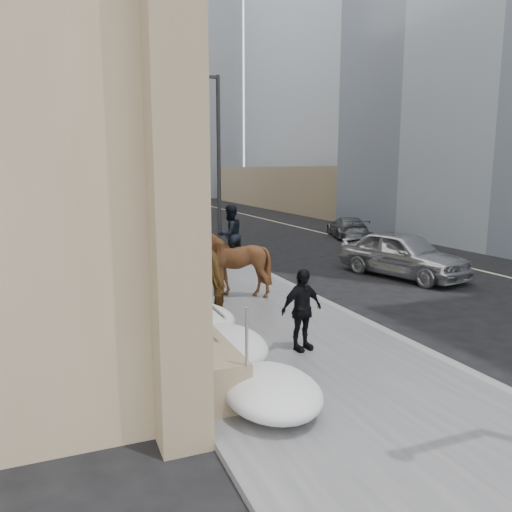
{
  "coord_description": "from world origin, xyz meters",
  "views": [
    {
      "loc": [
        -4.31,
        -8.62,
        3.81
      ],
      "look_at": [
        0.17,
        2.54,
        1.7
      ],
      "focal_mm": 35.0,
      "sensor_mm": 36.0,
      "label": 1
    }
  ],
  "objects_px": {
    "mounted_horse_right": "(231,259)",
    "pedestrian": "(302,310)",
    "car_grey": "(347,227)",
    "car_silver": "(403,254)",
    "mounted_horse_left": "(202,265)"
  },
  "relations": [
    {
      "from": "mounted_horse_right",
      "to": "pedestrian",
      "type": "bearing_deg",
      "value": 66.96
    },
    {
      "from": "mounted_horse_right",
      "to": "pedestrian",
      "type": "height_order",
      "value": "mounted_horse_right"
    },
    {
      "from": "car_grey",
      "to": "mounted_horse_right",
      "type": "bearing_deg",
      "value": 62.97
    },
    {
      "from": "pedestrian",
      "to": "car_silver",
      "type": "distance_m",
      "value": 8.74
    },
    {
      "from": "mounted_horse_left",
      "to": "car_silver",
      "type": "distance_m",
      "value": 8.02
    },
    {
      "from": "mounted_horse_left",
      "to": "car_grey",
      "type": "relative_size",
      "value": 0.7
    },
    {
      "from": "mounted_horse_left",
      "to": "car_silver",
      "type": "xyz_separation_m",
      "value": [
        7.84,
        1.63,
        -0.46
      ]
    },
    {
      "from": "mounted_horse_right",
      "to": "car_silver",
      "type": "bearing_deg",
      "value": 164.57
    },
    {
      "from": "mounted_horse_right",
      "to": "car_grey",
      "type": "distance_m",
      "value": 14.7
    },
    {
      "from": "mounted_horse_right",
      "to": "mounted_horse_left",
      "type": "bearing_deg",
      "value": 15.95
    },
    {
      "from": "mounted_horse_right",
      "to": "car_silver",
      "type": "height_order",
      "value": "mounted_horse_right"
    },
    {
      "from": "car_grey",
      "to": "pedestrian",
      "type": "bearing_deg",
      "value": 73.23
    },
    {
      "from": "mounted_horse_right",
      "to": "car_grey",
      "type": "relative_size",
      "value": 0.65
    },
    {
      "from": "mounted_horse_right",
      "to": "car_silver",
      "type": "xyz_separation_m",
      "value": [
        6.73,
        0.76,
        -0.42
      ]
    },
    {
      "from": "mounted_horse_left",
      "to": "mounted_horse_right",
      "type": "xyz_separation_m",
      "value": [
        1.12,
        0.87,
        -0.04
      ]
    }
  ]
}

